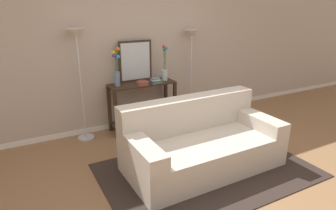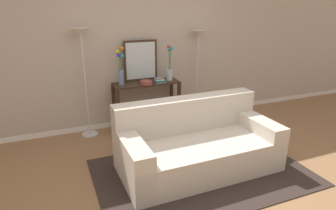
% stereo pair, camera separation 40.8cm
% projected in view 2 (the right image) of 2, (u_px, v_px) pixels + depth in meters
% --- Properties ---
extents(ground_plane, '(16.00, 16.00, 0.02)m').
position_uv_depth(ground_plane, '(203.00, 184.00, 3.60)').
color(ground_plane, '#936B47').
extents(back_wall, '(12.00, 0.15, 3.01)m').
position_uv_depth(back_wall, '(144.00, 38.00, 5.04)').
color(back_wall, white).
rests_on(back_wall, ground).
extents(area_rug, '(2.67, 1.75, 0.01)m').
position_uv_depth(area_rug, '(202.00, 172.00, 3.81)').
color(area_rug, '#332823').
rests_on(area_rug, ground).
extents(couch, '(2.03, 1.02, 0.88)m').
position_uv_depth(couch, '(196.00, 146.00, 3.86)').
color(couch, beige).
rests_on(couch, ground).
extents(console_table, '(1.11, 0.39, 0.81)m').
position_uv_depth(console_table, '(147.00, 97.00, 5.04)').
color(console_table, '#382619').
rests_on(console_table, ground).
extents(floor_lamp_left, '(0.28, 0.28, 1.73)m').
position_uv_depth(floor_lamp_left, '(83.00, 53.00, 4.48)').
color(floor_lamp_left, silver).
rests_on(floor_lamp_left, ground).
extents(floor_lamp_right, '(0.28, 0.28, 1.63)m').
position_uv_depth(floor_lamp_right, '(198.00, 50.00, 5.21)').
color(floor_lamp_right, silver).
rests_on(floor_lamp_right, ground).
extents(wall_mirror, '(0.58, 0.02, 0.68)m').
position_uv_depth(wall_mirror, '(141.00, 61.00, 4.97)').
color(wall_mirror, '#382619').
rests_on(wall_mirror, console_table).
extents(vase_tall_flowers, '(0.13, 0.11, 0.62)m').
position_uv_depth(vase_tall_flowers, '(121.00, 68.00, 4.73)').
color(vase_tall_flowers, '#6B84AD').
rests_on(vase_tall_flowers, console_table).
extents(vase_short_flowers, '(0.12, 0.11, 0.60)m').
position_uv_depth(vase_short_flowers, '(170.00, 70.00, 5.04)').
color(vase_short_flowers, silver).
rests_on(vase_short_flowers, console_table).
extents(fruit_bowl, '(0.20, 0.20, 0.06)m').
position_uv_depth(fruit_bowl, '(146.00, 82.00, 4.82)').
color(fruit_bowl, brown).
rests_on(fruit_bowl, console_table).
extents(book_stack, '(0.19, 0.15, 0.09)m').
position_uv_depth(book_stack, '(160.00, 81.00, 4.90)').
color(book_stack, slate).
rests_on(book_stack, console_table).
extents(book_row_under_console, '(0.36, 0.17, 0.13)m').
position_uv_depth(book_row_under_console, '(132.00, 127.00, 5.10)').
color(book_row_under_console, navy).
rests_on(book_row_under_console, ground).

